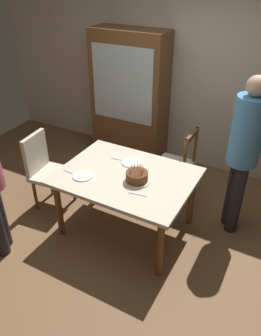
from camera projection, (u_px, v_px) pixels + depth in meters
ground at (127, 227)px, 3.86m from camera, size 6.40×6.40×0.00m
back_wall at (191, 76)px, 4.55m from camera, size 6.40×0.10×2.60m
dining_table at (126, 182)px, 3.52m from camera, size 1.41×1.07×0.74m
birthday_cake at (137, 177)px, 3.34m from camera, size 0.28×0.28×0.17m
plate_near_celebrant at (83, 176)px, 3.44m from camera, size 0.22×0.22×0.01m
plate_far_side at (131, 162)px, 3.67m from camera, size 0.22×0.22×0.01m
fork_near_celebrant at (70, 172)px, 3.50m from camera, size 0.18×0.04×0.01m
fork_far_side at (119, 159)px, 3.73m from camera, size 0.18×0.05×0.01m
fork_near_guest at (137, 194)px, 3.18m from camera, size 0.18×0.04×0.01m
chair_spindle_back at (176, 166)px, 4.16m from camera, size 0.44×0.44×0.95m
chair_upholstered at (45, 168)px, 3.98m from camera, size 0.49×0.49×0.95m
person_guest at (244, 149)px, 3.35m from camera, size 0.32×0.32×1.78m
china_cabinet at (130, 97)px, 4.84m from camera, size 1.10×0.45×1.90m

